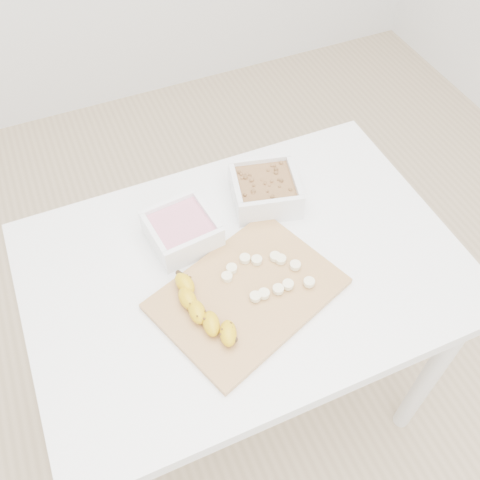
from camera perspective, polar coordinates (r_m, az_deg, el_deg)
name	(u,v)px	position (r m, az deg, el deg)	size (l,w,h in m)	color
ground	(243,393)	(1.90, 0.37, -16.04)	(3.50, 3.50, 0.00)	#C6AD89
table	(245,288)	(1.32, 0.52, -5.16)	(1.00, 0.70, 0.75)	white
bowl_yogurt	(182,230)	(1.26, -6.22, 1.08)	(0.17, 0.17, 0.07)	white
bowl_granola	(265,189)	(1.34, 2.70, 5.43)	(0.19, 0.19, 0.08)	white
cutting_board	(247,293)	(1.18, 0.80, -5.72)	(0.39, 0.28, 0.01)	#B18248
banana	(204,311)	(1.13, -3.81, -7.55)	(0.05, 0.20, 0.03)	gold
banana_slices	(267,274)	(1.20, 2.91, -3.64)	(0.18, 0.14, 0.02)	#F3E8B8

